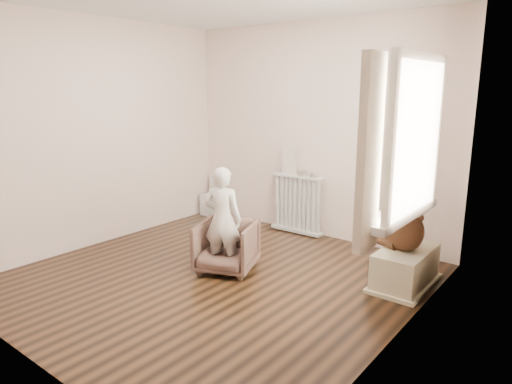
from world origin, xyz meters
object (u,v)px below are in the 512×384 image
Objects in this scene: radiator at (297,203)px; teddy_bear at (406,216)px; child at (223,220)px; plush_cat at (413,191)px; armchair at (226,246)px; toy_bench at (406,265)px; toy_vanity at (215,197)px.

radiator is 1.34× the size of teddy_bear.
child is 3.83× the size of plush_cat.
child is at bearing -129.47° from teddy_bear.
armchair is 1.73m from toy_bench.
radiator reaches higher than toy_vanity.
toy_bench is at bearing -23.12° from radiator.
toy_vanity is at bearing -66.48° from child.
radiator reaches higher than armchair.
radiator is 1.82m from teddy_bear.
teddy_bear reaches higher than toy_bench.
armchair is 0.75× the size of toy_bench.
child is 1.81m from plush_cat.
teddy_bear is (1.64, -0.73, 0.28)m from radiator.
teddy_bear is 0.52m from plush_cat.
radiator is 1.49m from armchair.
plush_cat is at bearing 172.64° from child.
child reaches higher than teddy_bear.
toy_vanity is 0.53× the size of child.
toy_vanity is at bearing 114.49° from armchair.
toy_bench is (1.55, 0.82, -0.35)m from child.
armchair is 1.02× the size of teddy_bear.
child reaches higher than toy_vanity.
toy_vanity is 3.15m from teddy_bear.
toy_bench is 1.35× the size of teddy_bear.
plush_cat reaches higher than armchair.
toy_vanity is 0.74× the size of toy_bench.
toy_bench is at bearing 4.48° from armchair.
armchair is at bearing -85.63° from radiator.
teddy_bear is at bearing -12.95° from toy_vanity.
toy_bench is at bearing 57.90° from teddy_bear.
toy_bench is at bearing -174.06° from child.
plush_cat is (0.14, -0.38, 0.80)m from toy_bench.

